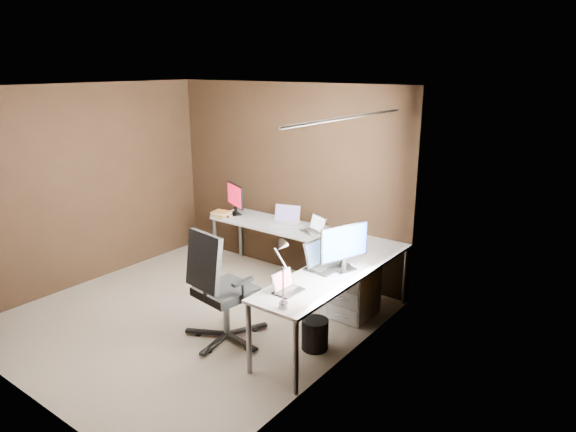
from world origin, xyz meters
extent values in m
cube|color=#9F947B|center=(0.00, 0.00, 0.00)|extent=(3.60, 3.60, 0.00)
cube|color=white|center=(0.00, 0.00, 2.50)|extent=(3.60, 3.60, 0.00)
cube|color=black|center=(0.00, 1.80, 1.25)|extent=(3.60, 0.00, 2.50)
cube|color=black|center=(0.00, -1.80, 1.25)|extent=(3.60, 0.00, 2.50)
cube|color=black|center=(-1.80, 0.00, 1.25)|extent=(0.00, 3.60, 2.50)
cube|color=black|center=(1.80, 0.00, 1.25)|extent=(0.00, 3.60, 2.50)
cube|color=white|center=(1.79, 0.35, 1.45)|extent=(0.00, 1.00, 1.30)
cube|color=orange|center=(1.75, -0.38, 1.25)|extent=(0.01, 0.35, 2.00)
cube|color=orange|center=(1.75, 1.07, 1.25)|extent=(0.01, 0.35, 2.00)
cylinder|color=slate|center=(1.75, 0.35, 2.28)|extent=(0.02, 1.90, 0.02)
cube|color=white|center=(0.48, 1.50, 0.71)|extent=(2.65, 0.60, 0.03)
cube|color=white|center=(1.50, 0.38, 0.71)|extent=(0.60, 1.65, 0.03)
cylinder|color=slate|center=(-0.81, 1.24, 0.35)|extent=(0.05, 0.05, 0.70)
cylinder|color=slate|center=(-0.81, 1.76, 0.35)|extent=(0.05, 0.05, 0.70)
cylinder|color=slate|center=(1.24, -0.41, 0.35)|extent=(0.05, 0.05, 0.70)
cylinder|color=slate|center=(1.76, -0.41, 0.35)|extent=(0.05, 0.05, 0.70)
cylinder|color=slate|center=(1.76, 1.76, 0.35)|extent=(0.05, 0.05, 0.70)
cube|color=white|center=(1.43, 1.15, 0.30)|extent=(0.42, 0.50, 0.60)
cube|color=black|center=(-0.67, 1.50, 0.74)|extent=(0.25, 0.21, 0.01)
cube|color=black|center=(-0.66, 1.52, 0.79)|extent=(0.06, 0.05, 0.10)
cube|color=black|center=(-0.66, 1.52, 1.00)|extent=(0.45, 0.23, 0.31)
cube|color=red|center=(-0.67, 1.50, 1.00)|extent=(0.41, 0.19, 0.28)
cube|color=black|center=(1.57, 0.68, 0.74)|extent=(0.21, 0.25, 0.01)
cube|color=black|center=(1.55, 0.69, 0.79)|extent=(0.04, 0.06, 0.10)
cube|color=black|center=(1.55, 0.69, 1.02)|extent=(0.22, 0.55, 0.36)
cube|color=#142EA2|center=(1.57, 0.68, 1.02)|extent=(0.19, 0.51, 0.33)
cube|color=white|center=(0.16, 1.56, 0.74)|extent=(0.40, 0.33, 0.02)
cube|color=white|center=(0.13, 1.64, 0.85)|extent=(0.34, 0.17, 0.21)
cube|color=#655091|center=(0.14, 1.64, 0.85)|extent=(0.30, 0.15, 0.18)
cube|color=silver|center=(0.65, 1.46, 0.74)|extent=(0.37, 0.32, 0.02)
cube|color=silver|center=(0.68, 1.54, 0.84)|extent=(0.30, 0.18, 0.19)
cube|color=white|center=(0.68, 1.53, 0.84)|extent=(0.27, 0.15, 0.16)
cube|color=black|center=(1.39, 0.63, 0.74)|extent=(0.32, 0.44, 0.02)
cube|color=black|center=(1.28, 0.64, 0.88)|extent=(0.10, 0.42, 0.26)
cube|color=#19263D|center=(1.29, 0.64, 0.88)|extent=(0.09, 0.37, 0.22)
cube|color=black|center=(1.43, -0.07, 0.74)|extent=(0.20, 0.27, 0.02)
cube|color=black|center=(1.36, -0.06, 0.83)|extent=(0.06, 0.27, 0.17)
cube|color=#B5556A|center=(1.36, -0.06, 0.83)|extent=(0.05, 0.24, 0.14)
cube|color=tan|center=(-0.73, 1.30, 0.74)|extent=(0.25, 0.21, 0.02)
cube|color=gold|center=(-0.73, 1.30, 0.76)|extent=(0.23, 0.18, 0.02)
cube|color=white|center=(-0.73, 1.30, 0.78)|extent=(0.25, 0.20, 0.02)
cube|color=gold|center=(-0.73, 1.30, 0.80)|extent=(0.24, 0.20, 0.01)
ellipsoid|color=black|center=(-0.63, 1.30, 0.75)|extent=(0.09, 0.07, 0.03)
ellipsoid|color=black|center=(1.01, 1.40, 0.75)|extent=(0.09, 0.08, 0.03)
cylinder|color=slate|center=(1.58, -0.35, 0.76)|extent=(0.08, 0.08, 0.06)
cylinder|color=slate|center=(1.58, -0.35, 0.94)|extent=(0.02, 0.02, 0.31)
cylinder|color=slate|center=(1.53, -0.32, 1.16)|extent=(0.02, 0.17, 0.23)
cone|color=slate|center=(1.48, -0.25, 1.24)|extent=(0.10, 0.12, 0.13)
cylinder|color=slate|center=(0.65, -0.08, 0.28)|extent=(0.07, 0.07, 0.42)
cube|color=black|center=(0.65, -0.08, 0.52)|extent=(0.58, 0.58, 0.09)
cube|color=black|center=(0.61, -0.32, 0.91)|extent=(0.48, 0.20, 0.56)
cylinder|color=black|center=(1.48, 0.30, 0.15)|extent=(0.27, 0.27, 0.31)
camera|label=1|loc=(3.98, -3.48, 2.72)|focal=32.00mm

